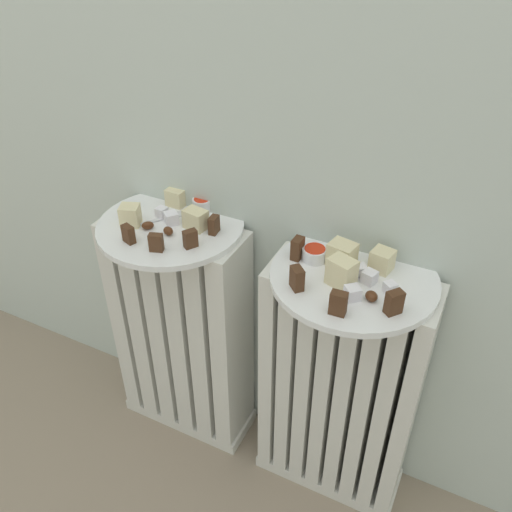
# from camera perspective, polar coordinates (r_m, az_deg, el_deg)

# --- Properties ---
(radiator_left) EXTENTS (0.32, 0.12, 0.57)m
(radiator_left) POSITION_cam_1_polar(r_m,az_deg,el_deg) (1.27, -7.78, -8.21)
(radiator_left) COLOR silver
(radiator_left) RESTS_ON ground_plane
(radiator_right) EXTENTS (0.32, 0.12, 0.57)m
(radiator_right) POSITION_cam_1_polar(r_m,az_deg,el_deg) (1.15, 8.73, -13.97)
(radiator_right) COLOR silver
(radiator_right) RESTS_ON ground_plane
(plate_left) EXTENTS (0.29, 0.29, 0.01)m
(plate_left) POSITION_cam_1_polar(r_m,az_deg,el_deg) (1.09, -9.01, 3.17)
(plate_left) COLOR white
(plate_left) RESTS_ON radiator_left
(plate_right) EXTENTS (0.29, 0.29, 0.01)m
(plate_right) POSITION_cam_1_polar(r_m,az_deg,el_deg) (0.95, 10.30, -2.25)
(plate_right) COLOR white
(plate_right) RESTS_ON radiator_right
(dark_cake_slice_left_0) EXTENTS (0.03, 0.02, 0.03)m
(dark_cake_slice_left_0) POSITION_cam_1_polar(r_m,az_deg,el_deg) (1.03, -13.36, 2.27)
(dark_cake_slice_left_0) COLOR #472B19
(dark_cake_slice_left_0) RESTS_ON plate_left
(dark_cake_slice_left_1) EXTENTS (0.03, 0.02, 0.03)m
(dark_cake_slice_left_1) POSITION_cam_1_polar(r_m,az_deg,el_deg) (1.00, -10.54, 1.41)
(dark_cake_slice_left_1) COLOR #472B19
(dark_cake_slice_left_1) RESTS_ON plate_left
(dark_cake_slice_left_2) EXTENTS (0.03, 0.03, 0.03)m
(dark_cake_slice_left_2) POSITION_cam_1_polar(r_m,az_deg,el_deg) (1.00, -6.97, 1.82)
(dark_cake_slice_left_2) COLOR #472B19
(dark_cake_slice_left_2) RESTS_ON plate_left
(dark_cake_slice_left_3) EXTENTS (0.02, 0.03, 0.03)m
(dark_cake_slice_left_3) POSITION_cam_1_polar(r_m,az_deg,el_deg) (1.04, -4.48, 3.30)
(dark_cake_slice_left_3) COLOR #472B19
(dark_cake_slice_left_3) RESTS_ON plate_left
(marble_cake_slice_left_0) EXTENTS (0.05, 0.04, 0.04)m
(marble_cake_slice_left_0) POSITION_cam_1_polar(r_m,az_deg,el_deg) (1.08, -13.18, 4.21)
(marble_cake_slice_left_0) COLOR beige
(marble_cake_slice_left_0) RESTS_ON plate_left
(marble_cake_slice_left_1) EXTENTS (0.04, 0.03, 0.04)m
(marble_cake_slice_left_1) POSITION_cam_1_polar(r_m,az_deg,el_deg) (1.14, -8.46, 6.15)
(marble_cake_slice_left_1) COLOR beige
(marble_cake_slice_left_1) RESTS_ON plate_left
(marble_cake_slice_left_2) EXTENTS (0.05, 0.04, 0.04)m
(marble_cake_slice_left_2) POSITION_cam_1_polar(r_m,az_deg,el_deg) (1.05, -6.41, 3.89)
(marble_cake_slice_left_2) COLOR beige
(marble_cake_slice_left_2) RESTS_ON plate_left
(turkish_delight_left_0) EXTENTS (0.02, 0.02, 0.02)m
(turkish_delight_left_0) POSITION_cam_1_polar(r_m,az_deg,el_deg) (1.10, -9.96, 4.60)
(turkish_delight_left_0) COLOR white
(turkish_delight_left_0) RESTS_ON plate_left
(turkish_delight_left_1) EXTENTS (0.03, 0.03, 0.02)m
(turkish_delight_left_1) POSITION_cam_1_polar(r_m,az_deg,el_deg) (1.08, -8.96, 3.96)
(turkish_delight_left_1) COLOR white
(turkish_delight_left_1) RESTS_ON plate_left
(medjool_date_left_0) EXTENTS (0.03, 0.03, 0.02)m
(medjool_date_left_0) POSITION_cam_1_polar(r_m,az_deg,el_deg) (1.07, -11.40, 3.19)
(medjool_date_left_0) COLOR #4C2814
(medjool_date_left_0) RESTS_ON plate_left
(medjool_date_left_1) EXTENTS (0.02, 0.03, 0.02)m
(medjool_date_left_1) POSITION_cam_1_polar(r_m,az_deg,el_deg) (1.09, -6.55, 4.51)
(medjool_date_left_1) COLOR #4C2814
(medjool_date_left_1) RESTS_ON plate_left
(medjool_date_left_2) EXTENTS (0.03, 0.03, 0.02)m
(medjool_date_left_2) POSITION_cam_1_polar(r_m,az_deg,el_deg) (1.05, -9.28, 2.64)
(medjool_date_left_2) COLOR #4C2814
(medjool_date_left_2) RESTS_ON plate_left
(jam_bowl_left) EXTENTS (0.04, 0.04, 0.03)m
(jam_bowl_left) POSITION_cam_1_polar(r_m,az_deg,el_deg) (1.11, -5.74, 5.54)
(jam_bowl_left) COLOR white
(jam_bowl_left) RESTS_ON plate_left
(dark_cake_slice_right_0) EXTENTS (0.02, 0.03, 0.04)m
(dark_cake_slice_right_0) POSITION_cam_1_polar(r_m,az_deg,el_deg) (0.96, 4.41, 0.81)
(dark_cake_slice_right_0) COLOR #472B19
(dark_cake_slice_right_0) RESTS_ON plate_right
(dark_cake_slice_right_1) EXTENTS (0.03, 0.03, 0.04)m
(dark_cake_slice_right_1) POSITION_cam_1_polar(r_m,az_deg,el_deg) (0.89, 4.37, -2.38)
(dark_cake_slice_right_1) COLOR #472B19
(dark_cake_slice_right_1) RESTS_ON plate_right
(dark_cake_slice_right_2) EXTENTS (0.03, 0.02, 0.04)m
(dark_cake_slice_right_2) POSITION_cam_1_polar(r_m,az_deg,el_deg) (0.85, 8.70, -4.98)
(dark_cake_slice_right_2) COLOR #472B19
(dark_cake_slice_right_2) RESTS_ON plate_right
(dark_cake_slice_right_3) EXTENTS (0.03, 0.03, 0.04)m
(dark_cake_slice_right_3) POSITION_cam_1_polar(r_m,az_deg,el_deg) (0.87, 14.42, -4.80)
(dark_cake_slice_right_3) COLOR #472B19
(dark_cake_slice_right_3) RESTS_ON plate_right
(marble_cake_slice_right_0) EXTENTS (0.04, 0.04, 0.04)m
(marble_cake_slice_right_0) POSITION_cam_1_polar(r_m,az_deg,el_deg) (0.96, 13.20, -0.45)
(marble_cake_slice_right_0) COLOR beige
(marble_cake_slice_right_0) RESTS_ON plate_right
(marble_cake_slice_right_1) EXTENTS (0.05, 0.05, 0.05)m
(marble_cake_slice_right_1) POSITION_cam_1_polar(r_m,az_deg,el_deg) (0.91, 9.06, -1.72)
(marble_cake_slice_right_1) COLOR beige
(marble_cake_slice_right_1) RESTS_ON plate_right
(marble_cake_slice_right_2) EXTENTS (0.05, 0.05, 0.04)m
(marble_cake_slice_right_2) POSITION_cam_1_polar(r_m,az_deg,el_deg) (0.96, 9.09, 0.18)
(marble_cake_slice_right_2) COLOR beige
(marble_cake_slice_right_2) RESTS_ON plate_right
(turkish_delight_right_0) EXTENTS (0.03, 0.03, 0.02)m
(turkish_delight_right_0) POSITION_cam_1_polar(r_m,az_deg,el_deg) (0.89, 10.18, -3.88)
(turkish_delight_right_0) COLOR white
(turkish_delight_right_0) RESTS_ON plate_right
(turkish_delight_right_1) EXTENTS (0.03, 0.03, 0.02)m
(turkish_delight_right_1) POSITION_cam_1_polar(r_m,az_deg,el_deg) (0.94, 10.92, -1.52)
(turkish_delight_right_1) COLOR white
(turkish_delight_right_1) RESTS_ON plate_right
(turkish_delight_right_2) EXTENTS (0.03, 0.03, 0.02)m
(turkish_delight_right_2) POSITION_cam_1_polar(r_m,az_deg,el_deg) (0.92, 14.00, -3.26)
(turkish_delight_right_2) COLOR white
(turkish_delight_right_2) RESTS_ON plate_right
(turkish_delight_right_3) EXTENTS (0.03, 0.03, 0.02)m
(turkish_delight_right_3) POSITION_cam_1_polar(r_m,az_deg,el_deg) (0.93, 11.93, -2.19)
(turkish_delight_right_3) COLOR white
(turkish_delight_right_3) RESTS_ON plate_right
(medjool_date_right_0) EXTENTS (0.03, 0.03, 0.01)m
(medjool_date_right_0) POSITION_cam_1_polar(r_m,az_deg,el_deg) (0.99, 13.08, -0.01)
(medjool_date_right_0) COLOR #4C2814
(medjool_date_right_0) RESTS_ON plate_right
(medjool_date_right_1) EXTENTS (0.03, 0.03, 0.02)m
(medjool_date_right_1) POSITION_cam_1_polar(r_m,az_deg,el_deg) (0.89, 12.13, -4.18)
(medjool_date_right_1) COLOR #4C2814
(medjool_date_right_1) RESTS_ON plate_right
(jam_bowl_right) EXTENTS (0.05, 0.05, 0.02)m
(jam_bowl_right) POSITION_cam_1_polar(r_m,az_deg,el_deg) (0.97, 6.22, 0.30)
(jam_bowl_right) COLOR white
(jam_bowl_right) RESTS_ON plate_right
(fork) EXTENTS (0.07, 0.09, 0.00)m
(fork) POSITION_cam_1_polar(r_m,az_deg,el_deg) (1.10, -9.34, 4.07)
(fork) COLOR silver
(fork) RESTS_ON plate_left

